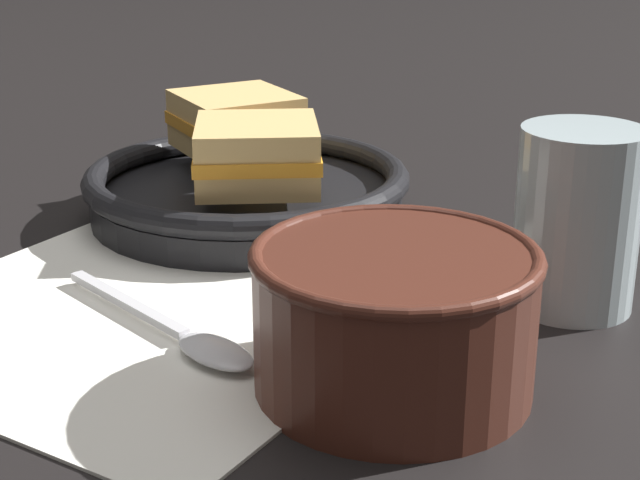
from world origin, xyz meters
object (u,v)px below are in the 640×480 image
(soup_bowl, at_px, (394,311))
(sandwich_near_right, at_px, (236,122))
(drinking_glass, at_px, (577,219))
(spoon, at_px, (189,337))
(sandwich_near_left, at_px, (257,154))
(skillet, at_px, (247,191))

(soup_bowl, bearing_deg, sandwich_near_right, 130.61)
(sandwich_near_right, height_order, drinking_glass, drinking_glass)
(spoon, height_order, sandwich_near_left, sandwich_near_left)
(sandwich_near_right, distance_m, drinking_glass, 0.31)
(drinking_glass, bearing_deg, sandwich_near_right, 158.31)
(sandwich_near_right, relative_size, drinking_glass, 1.12)
(soup_bowl, relative_size, sandwich_near_left, 1.23)
(soup_bowl, xyz_separation_m, drinking_glass, (0.07, 0.14, 0.01))
(skillet, height_order, drinking_glass, drinking_glass)
(soup_bowl, relative_size, skillet, 0.59)
(spoon, bearing_deg, sandwich_near_right, 136.15)
(soup_bowl, relative_size, sandwich_near_right, 1.17)
(soup_bowl, relative_size, spoon, 0.88)
(drinking_glass, bearing_deg, spoon, -142.10)
(drinking_glass, bearing_deg, skillet, 164.19)
(soup_bowl, bearing_deg, sandwich_near_left, 132.76)
(sandwich_near_left, bearing_deg, sandwich_near_right, 125.58)
(soup_bowl, relative_size, drinking_glass, 1.31)
(sandwich_near_right, bearing_deg, spoon, -68.58)
(spoon, distance_m, sandwich_near_left, 0.19)
(sandwich_near_left, relative_size, sandwich_near_right, 0.96)
(spoon, distance_m, drinking_glass, 0.24)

